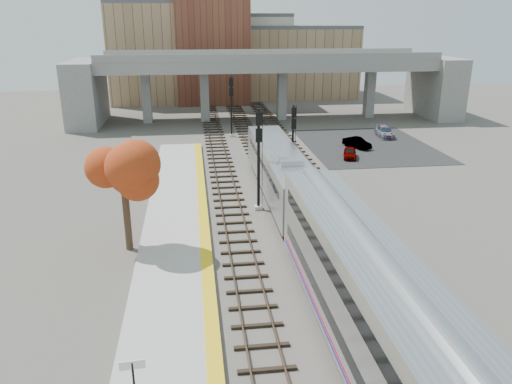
{
  "coord_description": "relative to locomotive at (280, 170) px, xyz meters",
  "views": [
    {
      "loc": [
        -5.84,
        -25.75,
        13.88
      ],
      "look_at": [
        -1.69,
        6.49,
        2.5
      ],
      "focal_mm": 35.0,
      "sensor_mm": 36.0,
      "label": 1
    }
  ],
  "objects": [
    {
      "name": "signal_mast_far",
      "position": [
        -2.1,
        22.3,
        1.38
      ],
      "size": [
        0.6,
        0.64,
        7.28
      ],
      "color": "#9E9E99",
      "rests_on": "ground"
    },
    {
      "name": "coach",
      "position": [
        -0.0,
        -22.61,
        0.52
      ],
      "size": [
        3.03,
        25.0,
        5.0
      ],
      "color": "#A8AAB2",
      "rests_on": "ground"
    },
    {
      "name": "tree",
      "position": [
        -11.13,
        -8.42,
        2.94
      ],
      "size": [
        3.6,
        3.6,
        7.03
      ],
      "color": "#382619",
      "rests_on": "ground"
    },
    {
      "name": "car_c",
      "position": [
        16.54,
        19.77,
        -1.62
      ],
      "size": [
        2.18,
        4.43,
        1.24
      ],
      "primitive_type": "imported",
      "rotation": [
        0.0,
        0.0,
        -0.11
      ],
      "color": "#99999E",
      "rests_on": "parking_lot"
    },
    {
      "name": "car_a",
      "position": [
        9.32,
        10.79,
        -1.69
      ],
      "size": [
        2.13,
        3.43,
        1.09
      ],
      "primitive_type": "imported",
      "rotation": [
        0.0,
        0.0,
        -0.28
      ],
      "color": "#99999E",
      "rests_on": "parking_lot"
    },
    {
      "name": "locomotive",
      "position": [
        0.0,
        0.0,
        0.0
      ],
      "size": [
        3.02,
        19.05,
        4.1
      ],
      "color": "#A8AAB2",
      "rests_on": "ground"
    },
    {
      "name": "yellow_strip",
      "position": [
        -6.35,
        -12.15,
        -1.92
      ],
      "size": [
        0.7,
        60.0,
        0.01
      ],
      "primitive_type": "cube",
      "color": "yellow",
      "rests_on": "platform"
    },
    {
      "name": "signal_mast_near",
      "position": [
        -2.1,
        -2.66,
        1.67
      ],
      "size": [
        0.6,
        0.64,
        7.71
      ],
      "color": "#9E9E99",
      "rests_on": "ground"
    },
    {
      "name": "station_sign",
      "position": [
        -9.28,
        -23.07,
        -0.3
      ],
      "size": [
        0.9,
        0.12,
        2.27
      ],
      "rotation": [
        0.0,
        0.0,
        0.08
      ],
      "color": "black",
      "rests_on": "platform"
    },
    {
      "name": "overpass",
      "position": [
        3.92,
        32.85,
        3.53
      ],
      "size": [
        54.0,
        12.0,
        9.5
      ],
      "color": "slate",
      "rests_on": "ground"
    },
    {
      "name": "platform",
      "position": [
        -8.25,
        -12.15,
        -2.1
      ],
      "size": [
        4.5,
        60.0,
        0.35
      ],
      "primitive_type": "cube",
      "color": "#9E9E99",
      "rests_on": "ground"
    },
    {
      "name": "tracks",
      "position": [
        -0.07,
        0.35,
        -2.2
      ],
      "size": [
        10.7,
        95.0,
        0.25
      ],
      "color": "black",
      "rests_on": "ground"
    },
    {
      "name": "car_b",
      "position": [
        11.39,
        14.8,
        -1.65
      ],
      "size": [
        2.73,
        3.73,
        1.17
      ],
      "primitive_type": "imported",
      "rotation": [
        0.0,
        0.0,
        0.47
      ],
      "color": "#99999E",
      "rests_on": "parking_lot"
    },
    {
      "name": "buildings_far",
      "position": [
        0.26,
        54.42,
        5.6
      ],
      "size": [
        43.0,
        21.0,
        20.6
      ],
      "color": "#A27F5E",
      "rests_on": "ground"
    },
    {
      "name": "parking_lot",
      "position": [
        13.0,
        15.85,
        -2.26
      ],
      "size": [
        14.0,
        18.0,
        0.04
      ],
      "primitive_type": "cube",
      "color": "black",
      "rests_on": "ground"
    },
    {
      "name": "signal_mast_mid",
      "position": [
        2.0,
        4.88,
        0.96
      ],
      "size": [
        0.6,
        0.64,
        6.67
      ],
      "color": "#9E9E99",
      "rests_on": "ground"
    },
    {
      "name": "ground",
      "position": [
        -1.0,
        -12.15,
        -2.28
      ],
      "size": [
        160.0,
        160.0,
        0.0
      ],
      "primitive_type": "plane",
      "color": "#47423D",
      "rests_on": "ground"
    }
  ]
}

